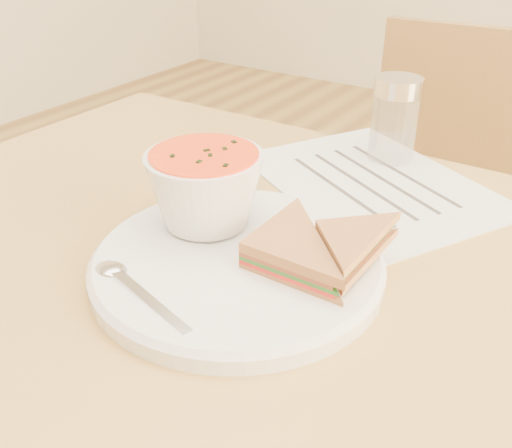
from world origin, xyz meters
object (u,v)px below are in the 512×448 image
Objects in this scene: chair_far at (428,269)px; soup_bowl at (206,192)px; condiment_shaker at (394,120)px; plate at (237,264)px.

soup_bowl is at bearing 74.96° from chair_far.
soup_bowl is 0.34m from condiment_shaker.
chair_far is 7.18× the size of condiment_shaker.
soup_bowl is at bearing -104.69° from condiment_shaker.
soup_bowl is 1.04× the size of condiment_shaker.
soup_bowl is at bearing 152.90° from plate.
chair_far is 0.66m from plate.
soup_bowl is (-0.12, -0.55, 0.37)m from chair_far.
plate is 2.47× the size of condiment_shaker.
chair_far reaches higher than condiment_shaker.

